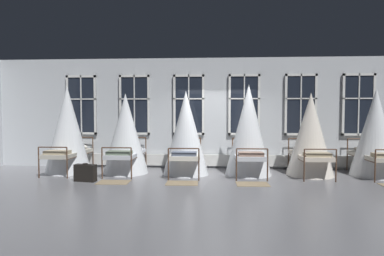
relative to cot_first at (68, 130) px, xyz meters
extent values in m
plane|color=slate|center=(4.40, -0.31, -1.25)|extent=(26.69, 26.69, 0.00)
cube|color=silver|center=(4.40, 1.10, 0.50)|extent=(14.34, 0.10, 3.51)
cube|color=black|center=(0.02, 0.99, 0.77)|extent=(0.99, 0.02, 1.92)
cube|color=silver|center=(0.02, 0.99, -0.16)|extent=(0.99, 0.06, 0.07)
cube|color=silver|center=(0.02, 0.99, 1.69)|extent=(0.99, 0.06, 0.07)
cube|color=silver|center=(-0.44, 0.99, 0.77)|extent=(0.07, 0.06, 1.92)
cube|color=silver|center=(0.48, 0.99, 0.77)|extent=(0.07, 0.06, 1.92)
cube|color=silver|center=(0.02, 0.99, 0.77)|extent=(0.04, 0.06, 1.92)
cube|color=silver|center=(0.02, 0.99, 0.96)|extent=(0.99, 0.06, 0.04)
cube|color=black|center=(1.77, 0.99, 0.77)|extent=(0.99, 0.02, 1.92)
cube|color=silver|center=(1.77, 0.99, -0.16)|extent=(0.99, 0.06, 0.07)
cube|color=silver|center=(1.77, 0.99, 1.69)|extent=(0.99, 0.06, 0.07)
cube|color=silver|center=(1.32, 0.99, 0.77)|extent=(0.07, 0.06, 1.92)
cube|color=silver|center=(2.23, 0.99, 0.77)|extent=(0.07, 0.06, 1.92)
cube|color=silver|center=(1.77, 0.99, 0.77)|extent=(0.04, 0.06, 1.92)
cube|color=silver|center=(1.77, 0.99, 0.96)|extent=(0.99, 0.06, 0.04)
cube|color=black|center=(3.53, 0.99, 0.77)|extent=(0.99, 0.02, 1.92)
cube|color=silver|center=(3.53, 0.99, -0.16)|extent=(0.99, 0.06, 0.07)
cube|color=silver|center=(3.53, 0.99, 1.69)|extent=(0.99, 0.06, 0.07)
cube|color=silver|center=(3.07, 0.99, 0.77)|extent=(0.07, 0.06, 1.92)
cube|color=silver|center=(3.99, 0.99, 0.77)|extent=(0.07, 0.06, 1.92)
cube|color=silver|center=(3.53, 0.99, 0.77)|extent=(0.04, 0.06, 1.92)
cube|color=silver|center=(3.53, 0.99, 0.96)|extent=(0.99, 0.06, 0.04)
cube|color=black|center=(5.28, 0.99, 0.77)|extent=(0.99, 0.02, 1.92)
cube|color=silver|center=(5.28, 0.99, -0.16)|extent=(0.99, 0.06, 0.07)
cube|color=silver|center=(5.28, 0.99, 1.69)|extent=(0.99, 0.06, 0.07)
cube|color=silver|center=(4.82, 0.99, 0.77)|extent=(0.07, 0.06, 1.92)
cube|color=silver|center=(5.74, 0.99, 0.77)|extent=(0.07, 0.06, 1.92)
cube|color=silver|center=(5.28, 0.99, 0.77)|extent=(0.04, 0.06, 1.92)
cube|color=silver|center=(5.28, 0.99, 0.96)|extent=(0.99, 0.06, 0.04)
cube|color=black|center=(7.03, 0.99, 0.77)|extent=(0.99, 0.02, 1.92)
cube|color=silver|center=(7.03, 0.99, -0.16)|extent=(0.99, 0.06, 0.07)
cube|color=silver|center=(7.03, 0.99, 1.69)|extent=(0.99, 0.06, 0.07)
cube|color=silver|center=(6.57, 0.99, 0.77)|extent=(0.07, 0.06, 1.92)
cube|color=silver|center=(7.49, 0.99, 0.77)|extent=(0.07, 0.06, 1.92)
cube|color=silver|center=(7.03, 0.99, 0.77)|extent=(0.04, 0.06, 1.92)
cube|color=silver|center=(7.03, 0.99, 0.96)|extent=(0.99, 0.06, 0.04)
cube|color=black|center=(8.78, 0.99, 0.77)|extent=(0.99, 0.02, 1.92)
cube|color=silver|center=(8.78, 0.99, -0.16)|extent=(0.99, 0.06, 0.07)
cube|color=silver|center=(8.78, 0.99, 1.69)|extent=(0.99, 0.06, 0.07)
cube|color=silver|center=(8.32, 0.99, 0.77)|extent=(0.07, 0.06, 1.92)
cube|color=silver|center=(9.24, 0.99, 0.77)|extent=(0.07, 0.06, 1.92)
cube|color=silver|center=(8.78, 0.99, 0.77)|extent=(0.04, 0.06, 1.92)
cube|color=silver|center=(8.78, 0.99, 0.96)|extent=(0.99, 0.06, 0.04)
cube|color=silver|center=(4.40, 0.97, -1.00)|extent=(9.36, 0.10, 0.36)
cylinder|color=#4C3323|center=(-0.38, 0.92, -0.76)|extent=(0.04, 0.04, 0.97)
cylinder|color=#4C3323|center=(0.42, 0.90, -0.76)|extent=(0.04, 0.04, 0.97)
cylinder|color=#4C3323|center=(-0.42, -0.90, -0.83)|extent=(0.04, 0.04, 0.84)
cylinder|color=#4C3323|center=(0.38, -0.92, -0.83)|extent=(0.04, 0.04, 0.84)
cylinder|color=#4C3323|center=(-0.40, 0.01, -0.74)|extent=(0.08, 1.82, 0.03)
cylinder|color=#4C3323|center=(0.40, -0.01, -0.74)|extent=(0.08, 1.82, 0.03)
cylinder|color=#4C3323|center=(0.02, 0.91, -0.28)|extent=(0.80, 0.05, 0.03)
cylinder|color=#4C3323|center=(-0.02, -0.91, -0.41)|extent=(0.80, 0.05, 0.03)
cube|color=#B7B2A3|center=(0.00, 0.00, -0.68)|extent=(0.86, 1.85, 0.11)
ellipsoid|color=silver|center=(0.02, 0.67, -0.56)|extent=(0.62, 0.41, 0.14)
cube|color=tan|center=(-0.02, -0.65, -0.58)|extent=(0.67, 0.38, 0.10)
cone|color=white|center=(0.00, 0.00, 0.03)|extent=(1.32, 1.32, 2.57)
cylinder|color=#4C3323|center=(1.36, 0.90, -0.76)|extent=(0.04, 0.04, 0.97)
cylinder|color=#4C3323|center=(2.16, 0.89, -0.76)|extent=(0.04, 0.04, 0.97)
cylinder|color=#4C3323|center=(1.34, -0.91, -0.83)|extent=(0.04, 0.04, 0.84)
cylinder|color=#4C3323|center=(2.13, -0.92, -0.83)|extent=(0.04, 0.04, 0.84)
cylinder|color=#4C3323|center=(1.35, -0.01, -0.74)|extent=(0.05, 1.82, 0.03)
cylinder|color=#4C3323|center=(2.14, -0.02, -0.74)|extent=(0.05, 1.82, 0.03)
cylinder|color=#4C3323|center=(1.76, 0.90, -0.28)|extent=(0.80, 0.04, 0.03)
cylinder|color=#4C3323|center=(1.73, -0.92, -0.41)|extent=(0.80, 0.04, 0.03)
cube|color=silver|center=(1.75, -0.01, -0.68)|extent=(0.84, 1.85, 0.11)
ellipsoid|color=silver|center=(1.75, 0.66, -0.56)|extent=(0.62, 0.41, 0.14)
cube|color=slate|center=(1.74, -0.66, -0.58)|extent=(0.66, 0.37, 0.10)
cone|color=white|center=(1.75, -0.01, -0.08)|extent=(1.32, 1.32, 2.33)
cylinder|color=#4C3323|center=(3.11, 0.82, -0.76)|extent=(0.04, 0.04, 0.97)
cylinder|color=#4C3323|center=(3.91, 0.83, -0.76)|extent=(0.04, 0.04, 0.97)
cylinder|color=#4C3323|center=(3.13, -1.00, -0.83)|extent=(0.04, 0.04, 0.84)
cylinder|color=#4C3323|center=(3.93, -0.98, -0.83)|extent=(0.04, 0.04, 0.84)
cylinder|color=#4C3323|center=(3.12, -0.09, -0.74)|extent=(0.06, 1.82, 0.03)
cylinder|color=#4C3323|center=(3.92, -0.08, -0.74)|extent=(0.06, 1.82, 0.03)
cylinder|color=#4C3323|center=(3.51, 0.83, -0.28)|extent=(0.80, 0.04, 0.03)
cylinder|color=#4C3323|center=(3.53, -0.99, -0.41)|extent=(0.80, 0.04, 0.03)
cube|color=silver|center=(3.52, -0.08, -0.68)|extent=(0.84, 1.85, 0.11)
ellipsoid|color=beige|center=(3.51, 0.59, -0.56)|extent=(0.62, 0.41, 0.14)
cube|color=slate|center=(3.53, -0.73, -0.58)|extent=(0.66, 0.37, 0.10)
cone|color=white|center=(3.52, -0.08, -0.05)|extent=(1.32, 1.32, 2.39)
cylinder|color=#4C3323|center=(4.91, 0.85, -0.76)|extent=(0.04, 0.04, 0.97)
cylinder|color=#4C3323|center=(5.71, 0.85, -0.76)|extent=(0.04, 0.04, 0.97)
cylinder|color=#4C3323|center=(4.91, -0.96, -0.83)|extent=(0.04, 0.04, 0.84)
cylinder|color=#4C3323|center=(5.70, -0.96, -0.83)|extent=(0.04, 0.04, 0.84)
cylinder|color=#4C3323|center=(4.91, -0.05, -0.74)|extent=(0.03, 1.82, 0.03)
cylinder|color=#4C3323|center=(5.71, -0.05, -0.74)|extent=(0.03, 1.82, 0.03)
cylinder|color=#4C3323|center=(5.31, 0.85, -0.28)|extent=(0.80, 0.03, 0.03)
cylinder|color=#4C3323|center=(5.31, -0.96, -0.41)|extent=(0.80, 0.03, 0.03)
cube|color=silver|center=(5.31, -0.05, -0.68)|extent=(0.82, 1.84, 0.11)
ellipsoid|color=beige|center=(5.31, 0.61, -0.56)|extent=(0.61, 0.40, 0.14)
cube|color=gray|center=(5.31, -0.70, -0.58)|extent=(0.66, 0.36, 0.10)
cone|color=white|center=(5.31, -0.05, 0.04)|extent=(1.32, 1.32, 2.58)
cylinder|color=#4C3323|center=(6.65, 0.86, -0.76)|extent=(0.04, 0.04, 0.97)
cylinder|color=#4C3323|center=(7.44, 0.86, -0.76)|extent=(0.04, 0.04, 0.97)
cylinder|color=#4C3323|center=(6.63, -0.95, -0.83)|extent=(0.04, 0.04, 0.84)
cylinder|color=#4C3323|center=(7.43, -0.96, -0.83)|extent=(0.04, 0.04, 0.84)
cylinder|color=#4C3323|center=(6.64, -0.04, -0.74)|extent=(0.04, 1.82, 0.03)
cylinder|color=#4C3323|center=(7.44, -0.05, -0.74)|extent=(0.04, 1.82, 0.03)
cylinder|color=#4C3323|center=(7.05, 0.86, -0.28)|extent=(0.80, 0.04, 0.03)
cylinder|color=#4C3323|center=(7.03, -0.95, -0.41)|extent=(0.80, 0.04, 0.03)
cube|color=beige|center=(7.04, -0.05, -0.68)|extent=(0.83, 1.84, 0.11)
ellipsoid|color=beige|center=(7.04, 0.62, -0.56)|extent=(0.62, 0.40, 0.14)
cube|color=tan|center=(7.04, -0.69, -0.58)|extent=(0.66, 0.36, 0.10)
cone|color=silver|center=(7.04, -0.05, -0.08)|extent=(1.32, 1.32, 2.33)
cylinder|color=#4C3323|center=(8.43, 0.86, -0.76)|extent=(0.04, 0.04, 0.97)
cylinder|color=#4C3323|center=(9.22, 0.85, -0.76)|extent=(0.04, 0.04, 0.97)
cylinder|color=#4C3323|center=(8.40, -0.95, -0.83)|extent=(0.04, 0.04, 0.84)
cylinder|color=#4C3323|center=(8.41, -0.04, -0.74)|extent=(0.06, 1.82, 0.03)
cylinder|color=#4C3323|center=(8.83, 0.86, -0.28)|extent=(0.80, 0.05, 0.03)
cube|color=#B7B2A3|center=(8.81, -0.05, -0.68)|extent=(0.85, 1.85, 0.11)
ellipsoid|color=beige|center=(8.82, 0.62, -0.56)|extent=(0.62, 0.41, 0.14)
cone|color=white|center=(8.81, -0.05, -0.02)|extent=(1.32, 1.32, 2.45)
cube|color=#8E7A5B|center=(1.77, -1.34, -1.24)|extent=(0.81, 0.58, 0.01)
cube|color=#8E7A5B|center=(3.53, -1.34, -1.24)|extent=(0.81, 0.58, 0.01)
cube|color=#8E7A5B|center=(5.28, -1.34, -1.24)|extent=(0.81, 0.58, 0.01)
cube|color=black|center=(1.01, -1.27, -1.03)|extent=(0.59, 0.29, 0.44)
cube|color=tan|center=(1.03, -1.16, -1.03)|extent=(0.50, 0.10, 0.03)
torus|color=black|center=(1.01, -1.27, -0.79)|extent=(0.17, 0.17, 0.02)
camera|label=1|loc=(4.29, -9.52, 0.55)|focal=30.93mm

